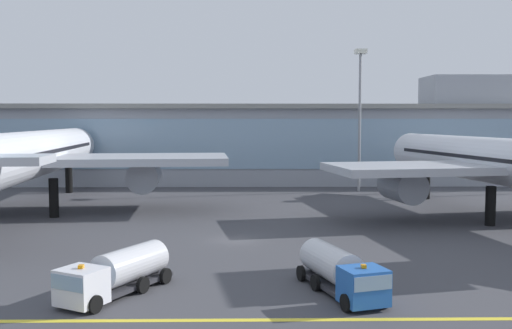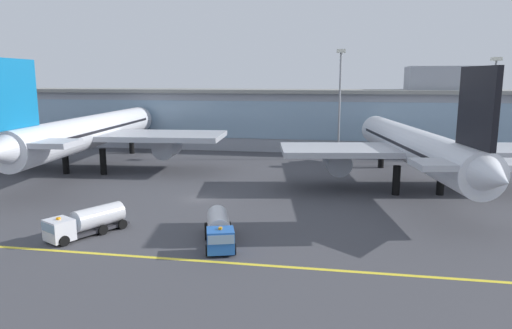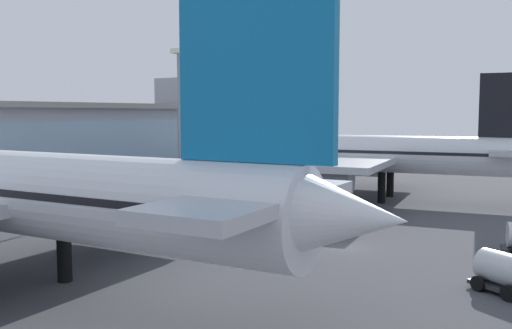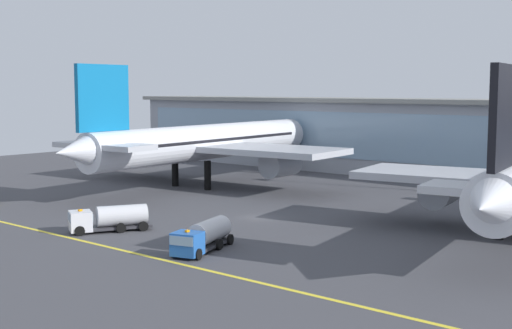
# 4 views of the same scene
# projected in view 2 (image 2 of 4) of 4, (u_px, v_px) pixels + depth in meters

# --- Properties ---
(ground_plane) EXTENTS (195.81, 195.81, 0.00)m
(ground_plane) POSITION_uv_depth(u_px,v_px,m) (199.00, 199.00, 65.92)
(ground_plane) COLOR #424247
(taxiway_centreline_stripe) EXTENTS (156.65, 0.50, 0.01)m
(taxiway_centreline_stripe) POSITION_uv_depth(u_px,v_px,m) (132.00, 256.00, 44.62)
(taxiway_centreline_stripe) COLOR yellow
(taxiway_centreline_stripe) RESTS_ON ground
(terminal_building) EXTENTS (142.87, 14.00, 19.35)m
(terminal_building) POSITION_uv_depth(u_px,v_px,m) (266.00, 117.00, 112.32)
(terminal_building) COLOR #9399A3
(terminal_building) RESTS_ON ground
(airliner_near_left) EXTENTS (48.71, 60.59, 19.29)m
(airliner_near_left) POSITION_uv_depth(u_px,v_px,m) (91.00, 132.00, 85.04)
(airliner_near_left) COLOR black
(airliner_near_left) RESTS_ON ground
(airliner_near_right) EXTENTS (40.69, 54.47, 17.99)m
(airliner_near_right) POSITION_uv_depth(u_px,v_px,m) (413.00, 147.00, 70.14)
(airliner_near_right) COLOR black
(airliner_near_right) RESTS_ON ground
(fuel_tanker_truck) EXTENTS (5.17, 9.36, 2.90)m
(fuel_tanker_truck) POSITION_uv_depth(u_px,v_px,m) (219.00, 230.00, 47.72)
(fuel_tanker_truck) COLOR black
(fuel_tanker_truck) RESTS_ON ground
(baggage_tug_near) EXTENTS (6.42, 9.12, 2.90)m
(baggage_tug_near) POSITION_uv_depth(u_px,v_px,m) (85.00, 222.00, 50.26)
(baggage_tug_near) COLOR black
(baggage_tug_near) RESTS_ON ground
(apron_light_mast_centre) EXTENTS (1.80, 1.80, 22.52)m
(apron_light_mast_centre) POSITION_uv_depth(u_px,v_px,m) (340.00, 88.00, 96.00)
(apron_light_mast_centre) COLOR gray
(apron_light_mast_centre) RESTS_ON ground
(apron_light_mast_east) EXTENTS (1.80, 1.80, 20.84)m
(apron_light_mast_east) POSITION_uv_depth(u_px,v_px,m) (493.00, 93.00, 93.51)
(apron_light_mast_east) COLOR gray
(apron_light_mast_east) RESTS_ON ground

